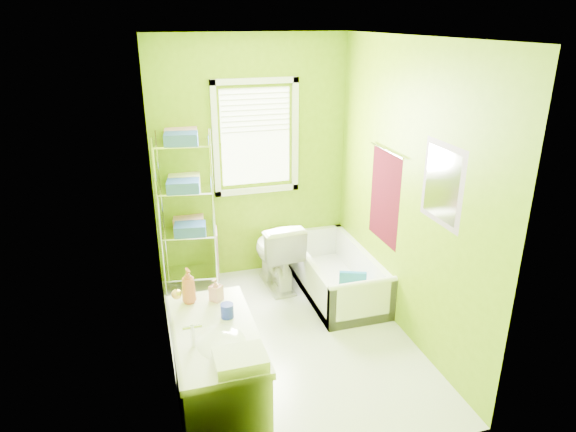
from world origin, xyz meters
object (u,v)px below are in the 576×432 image
object	(u,v)px
toilet	(276,253)
vanity	(218,377)
wire_shelf_unit	(188,195)
bathtub	(336,279)

from	to	relation	value
toilet	vanity	distance (m)	2.12
vanity	wire_shelf_unit	world-z (taller)	wire_shelf_unit
bathtub	vanity	size ratio (longest dim) A/B	1.35
wire_shelf_unit	toilet	bearing A→B (deg)	-16.18
toilet	vanity	world-z (taller)	vanity
wire_shelf_unit	bathtub	bearing A→B (deg)	-22.35
bathtub	wire_shelf_unit	distance (m)	1.78
toilet	wire_shelf_unit	xyz separation A→B (m)	(-0.86, 0.25, 0.66)
vanity	wire_shelf_unit	xyz separation A→B (m)	(0.07, 2.15, 0.61)
bathtub	toilet	size ratio (longest dim) A/B	1.88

